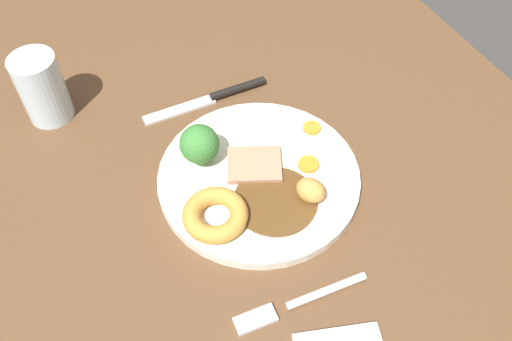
% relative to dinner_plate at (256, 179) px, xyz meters
% --- Properties ---
extents(dining_table, '(1.20, 0.84, 0.04)m').
position_rel_dinner_plate_xyz_m(dining_table, '(0.00, -0.00, -0.02)').
color(dining_table, brown).
rests_on(dining_table, ground).
extents(dinner_plate, '(0.25, 0.25, 0.01)m').
position_rel_dinner_plate_xyz_m(dinner_plate, '(0.00, 0.00, 0.00)').
color(dinner_plate, silver).
rests_on(dinner_plate, dining_table).
extents(gravy_pool, '(0.10, 0.10, 0.00)m').
position_rel_dinner_plate_xyz_m(gravy_pool, '(-0.05, -0.00, 0.01)').
color(gravy_pool, '#563819').
rests_on(gravy_pool, dinner_plate).
extents(meat_slice_main, '(0.08, 0.08, 0.01)m').
position_rel_dinner_plate_xyz_m(meat_slice_main, '(0.01, -0.01, 0.01)').
color(meat_slice_main, tan).
rests_on(meat_slice_main, dinner_plate).
extents(yorkshire_pudding, '(0.08, 0.08, 0.02)m').
position_rel_dinner_plate_xyz_m(yorkshire_pudding, '(-0.04, 0.07, 0.02)').
color(yorkshire_pudding, '#C68938').
rests_on(yorkshire_pudding, dinner_plate).
extents(roast_potato_left, '(0.05, 0.04, 0.03)m').
position_rel_dinner_plate_xyz_m(roast_potato_left, '(-0.06, -0.04, 0.02)').
color(roast_potato_left, '#BC8C42').
rests_on(roast_potato_left, dinner_plate).
extents(carrot_coin_front, '(0.02, 0.02, 0.00)m').
position_rel_dinner_plate_xyz_m(carrot_coin_front, '(0.04, -0.10, 0.01)').
color(carrot_coin_front, orange).
rests_on(carrot_coin_front, dinner_plate).
extents(carrot_coin_back, '(0.03, 0.03, 0.00)m').
position_rel_dinner_plate_xyz_m(carrot_coin_back, '(-0.01, -0.07, 0.01)').
color(carrot_coin_back, orange).
rests_on(carrot_coin_back, dinner_plate).
extents(broccoli_floret, '(0.05, 0.05, 0.06)m').
position_rel_dinner_plate_xyz_m(broccoli_floret, '(0.05, 0.05, 0.04)').
color(broccoli_floret, '#8CB766').
rests_on(broccoli_floret, dinner_plate).
extents(fork, '(0.02, 0.15, 0.01)m').
position_rel_dinner_plate_xyz_m(fork, '(-0.17, 0.03, -0.00)').
color(fork, silver).
rests_on(fork, dining_table).
extents(knife, '(0.02, 0.19, 0.01)m').
position_rel_dinner_plate_xyz_m(knife, '(0.16, -0.01, -0.00)').
color(knife, black).
rests_on(knife, dining_table).
extents(water_glass, '(0.06, 0.06, 0.10)m').
position_rel_dinner_plate_xyz_m(water_glass, '(0.23, 0.21, 0.04)').
color(water_glass, silver).
rests_on(water_glass, dining_table).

